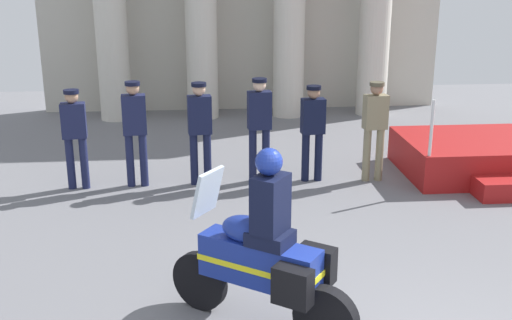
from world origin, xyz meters
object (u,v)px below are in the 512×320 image
officer_in_row_1 (135,125)px  officer_in_row_3 (259,121)px  officer_in_row_4 (313,126)px  officer_in_row_5 (375,123)px  officer_in_row_0 (75,131)px  reviewing_stand (502,157)px  motorcycle_with_rider (266,257)px  officer_in_row_2 (200,125)px

officer_in_row_1 → officer_in_row_3: (2.02, 0.06, 0.01)m
officer_in_row_4 → officer_in_row_5: 1.03m
officer_in_row_5 → officer_in_row_1: bearing=-6.8°
officer_in_row_3 → officer_in_row_5: (1.91, -0.12, -0.04)m
officer_in_row_0 → officer_in_row_3: size_ratio=0.93×
officer_in_row_1 → officer_in_row_4: 2.91m
reviewing_stand → officer_in_row_5: bearing=-176.0°
officer_in_row_0 → motorcycle_with_rider: bearing=115.1°
reviewing_stand → officer_in_row_4: (-3.37, -0.09, 0.66)m
reviewing_stand → officer_in_row_0: (-7.22, -0.15, 0.67)m
reviewing_stand → officer_in_row_5: officer_in_row_5 is taller
reviewing_stand → officer_in_row_0: officer_in_row_0 is taller
officer_in_row_4 → officer_in_row_5: bearing=169.7°
officer_in_row_1 → officer_in_row_5: size_ratio=1.03×
officer_in_row_2 → motorcycle_with_rider: (0.63, -4.42, -0.21)m
reviewing_stand → officer_in_row_0: bearing=-178.8°
officer_in_row_1 → officer_in_row_2: bearing=174.0°
motorcycle_with_rider → reviewing_stand: bearing=-100.2°
officer_in_row_0 → officer_in_row_4: 3.86m
officer_in_row_0 → officer_in_row_2: bearing=175.3°
officer_in_row_3 → motorcycle_with_rider: bearing=79.7°
officer_in_row_0 → officer_in_row_5: size_ratio=0.97×
officer_in_row_2 → motorcycle_with_rider: motorcycle_with_rider is taller
officer_in_row_1 → officer_in_row_5: 3.93m
reviewing_stand → officer_in_row_2: officer_in_row_2 is taller
officer_in_row_1 → officer_in_row_4: size_ratio=1.07×
reviewing_stand → officer_in_row_3: bearing=-179.4°
officer_in_row_3 → motorcycle_with_rider: 4.51m
officer_in_row_1 → officer_in_row_4: (2.91, 0.02, -0.07)m
reviewing_stand → officer_in_row_1: (-6.27, -0.10, 0.73)m
officer_in_row_4 → motorcycle_with_rider: bearing=68.7°
officer_in_row_3 → officer_in_row_1: bearing=-4.1°
officer_in_row_0 → officer_in_row_5: (4.88, -0.02, 0.03)m
officer_in_row_2 → officer_in_row_1: bearing=-6.0°
officer_in_row_0 → officer_in_row_4: size_ratio=1.01×
officer_in_row_5 → officer_in_row_2: bearing=-7.0°
officer_in_row_1 → motorcycle_with_rider: (1.68, -4.43, -0.23)m
reviewing_stand → officer_in_row_4: 3.43m
officer_in_row_5 → motorcycle_with_rider: motorcycle_with_rider is taller
officer_in_row_5 → officer_in_row_3: bearing=-9.6°
officer_in_row_3 → officer_in_row_4: 0.89m
officer_in_row_1 → officer_in_row_5: officer_in_row_1 is taller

